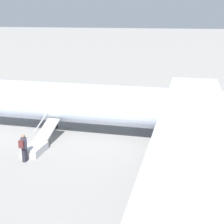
{
  "coord_description": "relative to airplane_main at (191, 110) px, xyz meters",
  "views": [
    {
      "loc": [
        -3.3,
        20.61,
        8.09
      ],
      "look_at": [
        4.04,
        1.39,
        2.01
      ],
      "focal_mm": 50.0,
      "sensor_mm": 36.0,
      "label": 1
    }
  ],
  "objects": [
    {
      "name": "boarding_stairs",
      "position": [
        8.88,
        5.08,
        -1.87
      ],
      "size": [
        1.51,
        4.11,
        1.83
      ],
      "rotation": [
        0.0,
        0.0,
        -1.45
      ],
      "color": "#B2B2B7",
      "rests_on": "ground"
    },
    {
      "name": "passenger",
      "position": [
        8.65,
        6.76,
        -1.26
      ],
      "size": [
        0.36,
        0.55,
        1.74
      ],
      "rotation": [
        0.0,
        0.0,
        -1.45
      ],
      "color": "#23232D",
      "rests_on": "ground"
    },
    {
      "name": "airplane_main",
      "position": [
        0.0,
        0.0,
        0.0
      ],
      "size": [
        34.9,
        26.67,
        7.58
      ],
      "rotation": [
        0.0,
        0.0,
        0.12
      ],
      "color": "silver",
      "rests_on": "ground"
    },
    {
      "name": "ground_plane",
      "position": [
        1.05,
        0.13,
        -2.26
      ],
      "size": [
        600.0,
        600.0,
        0.0
      ],
      "primitive_type": "plane",
      "color": "gray"
    }
  ]
}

